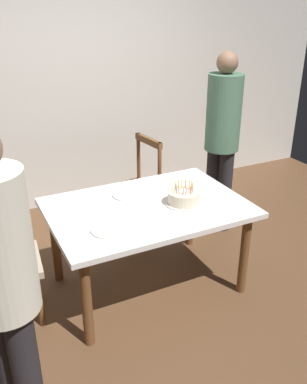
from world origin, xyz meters
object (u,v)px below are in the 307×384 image
chair_spindle_back (134,190)px  person_celebrant (2,282)px  dining_table (148,216)px  birthday_cake (184,198)px  person_guest (222,134)px  plate_far_side (127,195)px  plate_near_celebrant (108,230)px

chair_spindle_back → person_celebrant: size_ratio=0.57×
chair_spindle_back → person_celebrant: 2.21m
dining_table → birthday_cake: size_ratio=5.20×
person_celebrant → person_guest: person_guest is taller
person_celebrant → plate_far_side: bearing=45.4°
birthday_cake → person_guest: (0.79, 0.66, 0.21)m
dining_table → plate_near_celebrant: bearing=-150.7°
plate_far_side → person_celebrant: 1.51m
plate_far_side → chair_spindle_back: bearing=61.6°
birthday_cake → plate_far_side: 0.46m
birthday_cake → plate_near_celebrant: (-0.66, -0.13, -0.04)m
dining_table → chair_spindle_back: bearing=73.1°
birthday_cake → chair_spindle_back: (-0.00, 0.92, -0.31)m
birthday_cake → person_celebrant: person_celebrant is taller
person_guest → birthday_cake: bearing=-140.2°
plate_far_side → person_celebrant: (-1.05, -1.06, 0.23)m
plate_far_side → person_guest: (1.12, 0.34, 0.26)m
dining_table → chair_spindle_back: 0.88m
birthday_cake → person_guest: size_ratio=0.16×
person_celebrant → chair_spindle_back: bearing=50.4°
plate_near_celebrant → dining_table: bearing=29.3°
dining_table → person_celebrant: (-1.12, -0.84, 0.33)m
plate_near_celebrant → person_celebrant: (-0.72, -0.61, 0.23)m
plate_near_celebrant → plate_far_side: (0.33, 0.45, 0.00)m
chair_spindle_back → person_celebrant: bearing=-129.6°
dining_table → plate_near_celebrant: (-0.40, -0.22, 0.09)m
plate_near_celebrant → chair_spindle_back: (0.65, 1.05, -0.27)m
dining_table → person_guest: size_ratio=0.85×
plate_far_side → person_celebrant: person_celebrant is taller
dining_table → birthday_cake: birthday_cake is taller
birthday_cake → plate_far_side: size_ratio=1.27×
dining_table → person_celebrant: size_ratio=0.87×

